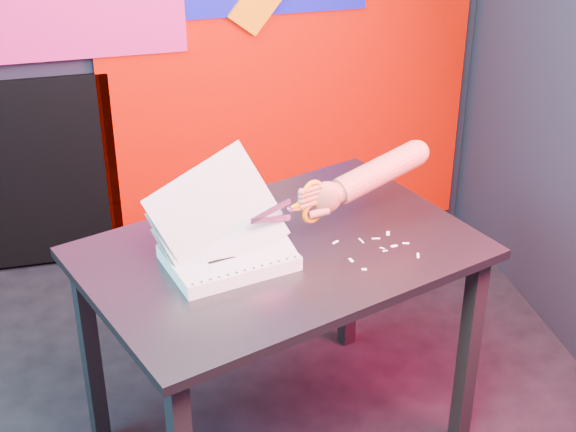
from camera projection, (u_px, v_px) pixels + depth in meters
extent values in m
cube|color=#C00800|center=(288.00, 64.00, 3.72)|extent=(1.60, 0.02, 1.60)
cube|color=black|center=(91.00, 356.00, 2.78)|extent=(0.06, 0.06, 0.72)
cube|color=black|center=(468.00, 352.00, 2.80)|extent=(0.06, 0.06, 0.72)
cube|color=black|center=(349.00, 263.00, 3.27)|extent=(0.06, 0.06, 0.72)
cube|color=#272727|center=(280.00, 253.00, 2.61)|extent=(1.32, 1.09, 0.03)
cube|color=beige|center=(229.00, 257.00, 2.52)|extent=(0.40, 0.33, 0.04)
cube|color=white|center=(228.00, 251.00, 2.51)|extent=(0.39, 0.33, 0.00)
cube|color=white|center=(228.00, 250.00, 2.51)|extent=(0.39, 0.31, 0.11)
cube|color=white|center=(224.00, 240.00, 2.51)|extent=(0.40, 0.30, 0.18)
cube|color=white|center=(219.00, 224.00, 2.50)|extent=(0.41, 0.26, 0.26)
cube|color=white|center=(214.00, 208.00, 2.48)|extent=(0.41, 0.22, 0.30)
cylinder|color=black|center=(193.00, 284.00, 2.36)|extent=(0.01, 0.01, 0.00)
cylinder|color=black|center=(202.00, 282.00, 2.37)|extent=(0.01, 0.01, 0.00)
cylinder|color=black|center=(210.00, 280.00, 2.38)|extent=(0.01, 0.01, 0.00)
cylinder|color=black|center=(219.00, 277.00, 2.39)|extent=(0.01, 0.01, 0.00)
cylinder|color=black|center=(228.00, 275.00, 2.40)|extent=(0.01, 0.01, 0.00)
cylinder|color=black|center=(237.00, 273.00, 2.41)|extent=(0.01, 0.01, 0.00)
cylinder|color=black|center=(245.00, 270.00, 2.42)|extent=(0.01, 0.01, 0.00)
cylinder|color=black|center=(254.00, 268.00, 2.43)|extent=(0.01, 0.01, 0.00)
cylinder|color=black|center=(262.00, 266.00, 2.44)|extent=(0.01, 0.01, 0.00)
cylinder|color=black|center=(270.00, 263.00, 2.45)|extent=(0.01, 0.01, 0.00)
cylinder|color=black|center=(279.00, 261.00, 2.46)|extent=(0.01, 0.01, 0.00)
cylinder|color=black|center=(287.00, 259.00, 2.47)|extent=(0.01, 0.01, 0.00)
cylinder|color=black|center=(295.00, 257.00, 2.48)|extent=(0.01, 0.01, 0.00)
cylinder|color=black|center=(163.00, 245.00, 2.54)|extent=(0.01, 0.01, 0.00)
cylinder|color=black|center=(171.00, 243.00, 2.55)|extent=(0.01, 0.01, 0.00)
cylinder|color=black|center=(180.00, 241.00, 2.56)|extent=(0.01, 0.01, 0.00)
cylinder|color=black|center=(188.00, 239.00, 2.57)|extent=(0.01, 0.01, 0.00)
cylinder|color=black|center=(196.00, 237.00, 2.58)|extent=(0.01, 0.01, 0.00)
cylinder|color=black|center=(205.00, 235.00, 2.59)|extent=(0.01, 0.01, 0.00)
cylinder|color=black|center=(213.00, 233.00, 2.60)|extent=(0.01, 0.01, 0.00)
cylinder|color=black|center=(221.00, 231.00, 2.61)|extent=(0.01, 0.01, 0.00)
cylinder|color=black|center=(229.00, 229.00, 2.62)|extent=(0.01, 0.01, 0.00)
cylinder|color=black|center=(237.00, 227.00, 2.63)|extent=(0.01, 0.01, 0.00)
cylinder|color=black|center=(245.00, 225.00, 2.64)|extent=(0.01, 0.01, 0.00)
cylinder|color=black|center=(252.00, 223.00, 2.65)|extent=(0.01, 0.01, 0.00)
cylinder|color=black|center=(260.00, 221.00, 2.66)|extent=(0.01, 0.01, 0.00)
cube|color=black|center=(196.00, 250.00, 2.51)|extent=(0.06, 0.03, 0.00)
cube|color=black|center=(230.00, 245.00, 2.54)|extent=(0.05, 0.02, 0.00)
cube|color=black|center=(222.00, 260.00, 2.47)|extent=(0.08, 0.03, 0.00)
cube|color=#9E9FBB|center=(271.00, 211.00, 2.50)|extent=(0.13, 0.05, 0.05)
cube|color=#9E9FBB|center=(271.00, 219.00, 2.51)|extent=(0.13, 0.05, 0.05)
cylinder|color=#9E9FBB|center=(290.00, 209.00, 2.53)|extent=(0.02, 0.02, 0.01)
cube|color=orange|center=(297.00, 208.00, 2.55)|extent=(0.05, 0.03, 0.02)
cube|color=orange|center=(297.00, 205.00, 2.54)|extent=(0.05, 0.03, 0.02)
torus|color=orange|center=(313.00, 191.00, 2.56)|extent=(0.07, 0.04, 0.07)
torus|color=orange|center=(312.00, 212.00, 2.59)|extent=(0.07, 0.04, 0.07)
ellipsoid|color=brown|center=(327.00, 197.00, 2.60)|extent=(0.10, 0.06, 0.10)
cylinder|color=brown|center=(313.00, 203.00, 2.57)|extent=(0.08, 0.04, 0.02)
cylinder|color=brown|center=(313.00, 197.00, 2.57)|extent=(0.07, 0.04, 0.02)
cylinder|color=brown|center=(313.00, 193.00, 2.56)|extent=(0.07, 0.04, 0.02)
cylinder|color=brown|center=(313.00, 188.00, 2.55)|extent=(0.06, 0.04, 0.02)
cylinder|color=brown|center=(319.00, 213.00, 2.59)|extent=(0.06, 0.03, 0.03)
cylinder|color=brown|center=(340.00, 192.00, 2.62)|extent=(0.08, 0.08, 0.07)
cylinder|color=brown|center=(379.00, 172.00, 2.68)|extent=(0.32, 0.19, 0.13)
sphere|color=brown|center=(417.00, 152.00, 2.74)|extent=(0.08, 0.08, 0.08)
cube|color=silver|center=(335.00, 242.00, 2.63)|extent=(0.02, 0.02, 0.00)
cube|color=silver|center=(418.00, 256.00, 2.57)|extent=(0.01, 0.03, 0.00)
cube|color=silver|center=(406.00, 243.00, 2.63)|extent=(0.02, 0.01, 0.00)
cube|color=silver|center=(385.00, 251.00, 2.59)|extent=(0.02, 0.01, 0.00)
cube|color=silver|center=(364.00, 269.00, 2.50)|extent=(0.01, 0.01, 0.00)
cube|color=silver|center=(351.00, 260.00, 2.55)|extent=(0.01, 0.02, 0.00)
cube|color=silver|center=(361.00, 241.00, 2.64)|extent=(0.01, 0.03, 0.00)
cube|color=silver|center=(394.00, 246.00, 2.61)|extent=(0.02, 0.01, 0.00)
cube|color=silver|center=(388.00, 233.00, 2.68)|extent=(0.02, 0.03, 0.00)
cube|color=silver|center=(376.00, 238.00, 2.65)|extent=(0.03, 0.01, 0.00)
cube|color=silver|center=(382.00, 248.00, 2.60)|extent=(0.01, 0.01, 0.00)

